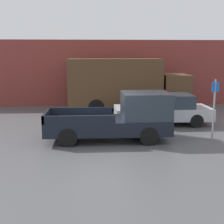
% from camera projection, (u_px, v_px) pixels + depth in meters
% --- Properties ---
extents(ground_plane, '(60.00, 60.00, 0.00)m').
position_uv_depth(ground_plane, '(106.00, 142.00, 12.55)').
color(ground_plane, '#4C4C4F').
extents(building_wall, '(28.00, 0.15, 4.41)m').
position_uv_depth(building_wall, '(99.00, 73.00, 21.09)').
color(building_wall, brown).
rests_on(building_wall, ground).
extents(pickup_truck, '(5.03, 1.96, 1.95)m').
position_uv_depth(pickup_truck, '(121.00, 118.00, 12.75)').
color(pickup_truck, black).
rests_on(pickup_truck, ground).
extents(car, '(4.75, 2.00, 1.51)m').
position_uv_depth(car, '(163.00, 109.00, 15.68)').
color(car, '#B7BABF').
rests_on(car, ground).
extents(delivery_truck, '(7.24, 2.43, 3.21)m').
position_uv_depth(delivery_truck, '(124.00, 83.00, 18.89)').
color(delivery_truck, '#4C331E').
rests_on(delivery_truck, ground).
extents(parking_sign, '(0.30, 0.07, 2.50)m').
position_uv_depth(parking_sign, '(214.00, 107.00, 12.53)').
color(parking_sign, gray).
rests_on(parking_sign, ground).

